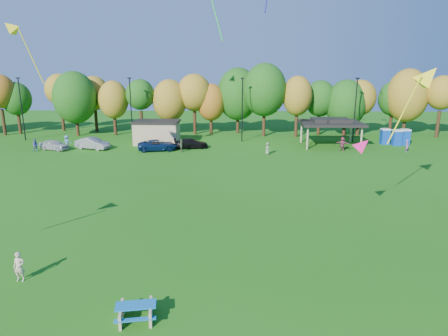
{
  "coord_description": "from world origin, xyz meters",
  "views": [
    {
      "loc": [
        1.06,
        -17.28,
        10.78
      ],
      "look_at": [
        0.39,
        6.0,
        4.76
      ],
      "focal_mm": 32.0,
      "sensor_mm": 36.0,
      "label": 1
    }
  ],
  "objects_px": {
    "car_a": "(54,145)",
    "porta_potties": "(396,137)",
    "car_c": "(158,145)",
    "car_d": "(191,143)",
    "car_b": "(92,143)",
    "kite_flyer": "(19,267)",
    "picnic_table": "(136,311)"
  },
  "relations": [
    {
      "from": "car_a",
      "to": "porta_potties",
      "type": "bearing_deg",
      "value": -64.19
    },
    {
      "from": "car_c",
      "to": "car_d",
      "type": "height_order",
      "value": "car_c"
    },
    {
      "from": "porta_potties",
      "to": "car_d",
      "type": "distance_m",
      "value": 28.4
    },
    {
      "from": "porta_potties",
      "to": "car_d",
      "type": "relative_size",
      "value": 0.83
    },
    {
      "from": "car_b",
      "to": "car_d",
      "type": "height_order",
      "value": "car_b"
    },
    {
      "from": "car_a",
      "to": "car_b",
      "type": "distance_m",
      "value": 4.85
    },
    {
      "from": "porta_potties",
      "to": "kite_flyer",
      "type": "bearing_deg",
      "value": -131.77
    },
    {
      "from": "kite_flyer",
      "to": "car_c",
      "type": "relative_size",
      "value": 0.31
    },
    {
      "from": "car_a",
      "to": "car_b",
      "type": "relative_size",
      "value": 0.87
    },
    {
      "from": "car_d",
      "to": "car_b",
      "type": "bearing_deg",
      "value": 84.21
    },
    {
      "from": "car_b",
      "to": "car_d",
      "type": "relative_size",
      "value": 1.02
    },
    {
      "from": "car_b",
      "to": "car_d",
      "type": "distance_m",
      "value": 12.98
    },
    {
      "from": "porta_potties",
      "to": "kite_flyer",
      "type": "distance_m",
      "value": 49.98
    },
    {
      "from": "car_a",
      "to": "car_d",
      "type": "bearing_deg",
      "value": -64.97
    },
    {
      "from": "kite_flyer",
      "to": "picnic_table",
      "type": "bearing_deg",
      "value": -24.9
    },
    {
      "from": "picnic_table",
      "to": "car_d",
      "type": "xyz_separation_m",
      "value": [
        -1.67,
        37.07,
        0.22
      ]
    },
    {
      "from": "car_c",
      "to": "car_d",
      "type": "xyz_separation_m",
      "value": [
        4.18,
        1.59,
        -0.05
      ]
    },
    {
      "from": "car_b",
      "to": "car_d",
      "type": "xyz_separation_m",
      "value": [
        12.94,
        0.93,
        -0.1
      ]
    },
    {
      "from": "kite_flyer",
      "to": "car_c",
      "type": "bearing_deg",
      "value": 87.93
    },
    {
      "from": "car_c",
      "to": "car_d",
      "type": "relative_size",
      "value": 1.12
    },
    {
      "from": "kite_flyer",
      "to": "car_d",
      "type": "relative_size",
      "value": 0.35
    },
    {
      "from": "kite_flyer",
      "to": "car_d",
      "type": "bearing_deg",
      "value": 81.03
    },
    {
      "from": "porta_potties",
      "to": "picnic_table",
      "type": "xyz_separation_m",
      "value": [
        -26.54,
        -40.35,
        -0.66
      ]
    },
    {
      "from": "porta_potties",
      "to": "car_a",
      "type": "relative_size",
      "value": 0.93
    },
    {
      "from": "picnic_table",
      "to": "car_d",
      "type": "bearing_deg",
      "value": 82.5
    },
    {
      "from": "kite_flyer",
      "to": "car_c",
      "type": "height_order",
      "value": "kite_flyer"
    },
    {
      "from": "car_c",
      "to": "car_d",
      "type": "bearing_deg",
      "value": -81.46
    },
    {
      "from": "car_a",
      "to": "car_d",
      "type": "height_order",
      "value": "car_a"
    },
    {
      "from": "kite_flyer",
      "to": "car_a",
      "type": "distance_m",
      "value": 34.73
    },
    {
      "from": "picnic_table",
      "to": "car_b",
      "type": "relative_size",
      "value": 0.42
    },
    {
      "from": "kite_flyer",
      "to": "car_b",
      "type": "height_order",
      "value": "kite_flyer"
    },
    {
      "from": "porta_potties",
      "to": "car_d",
      "type": "bearing_deg",
      "value": -173.38
    }
  ]
}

